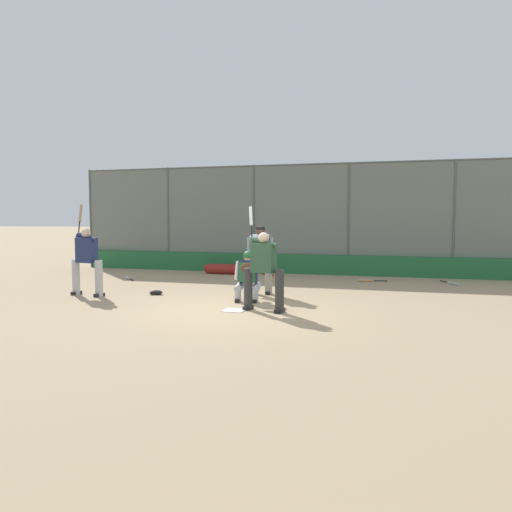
{
  "coord_description": "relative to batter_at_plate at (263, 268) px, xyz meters",
  "views": [
    {
      "loc": [
        -3.17,
        9.57,
        1.9
      ],
      "look_at": [
        -0.18,
        -1.0,
        1.05
      ],
      "focal_mm": 35.0,
      "sensor_mm": 36.0,
      "label": 1
    }
  ],
  "objects": [
    {
      "name": "spare_bat_near_backstop",
      "position": [
        1.46,
        -6.07,
        -0.84
      ],
      "size": [
        0.62,
        0.63,
        0.07
      ],
      "rotation": [
        0.0,
        0.0,
        2.35
      ],
      "color": "black",
      "rests_on": "ground_plane"
    },
    {
      "name": "ground_plane",
      "position": [
        0.58,
        0.11,
        -0.87
      ],
      "size": [
        160.0,
        160.0,
        0.0
      ],
      "primitive_type": "plane",
      "color": "tan"
    },
    {
      "name": "bleachers_beyond",
      "position": [
        2.48,
        -9.81,
        -0.29
      ],
      "size": [
        11.36,
        3.05,
        1.8
      ],
      "color": "slate",
      "rests_on": "ground_plane"
    },
    {
      "name": "spare_bat_by_padding",
      "position": [
        5.37,
        -3.94,
        -0.84
      ],
      "size": [
        0.64,
        0.65,
        0.07
      ],
      "rotation": [
        0.0,
        0.0,
        5.48
      ],
      "color": "black",
      "rests_on": "ground_plane"
    },
    {
      "name": "equipment_bag_dugout_side",
      "position": [
        3.06,
        -6.07,
        -0.71
      ],
      "size": [
        1.29,
        0.33,
        0.33
      ],
      "color": "maroon",
      "rests_on": "ground_plane"
    },
    {
      "name": "fielding_glove_on_dirt",
      "position": [
        3.1,
        -1.37,
        -0.82
      ],
      "size": [
        0.3,
        0.23,
        0.11
      ],
      "color": "black",
      "rests_on": "ground_plane"
    },
    {
      "name": "backstop_fence",
      "position": [
        0.58,
        -6.96,
        1.07
      ],
      "size": [
        16.31,
        0.08,
        3.7
      ],
      "color": "#515651",
      "rests_on": "ground_plane"
    },
    {
      "name": "umpire_home",
      "position": [
        0.65,
        -2.14,
        0.03
      ],
      "size": [
        0.69,
        0.42,
        1.68
      ],
      "rotation": [
        0.0,
        0.0,
        0.02
      ],
      "color": "gray",
      "rests_on": "ground_plane"
    },
    {
      "name": "catcher_behind_plate",
      "position": [
        0.65,
        -1.05,
        -0.28
      ],
      "size": [
        0.63,
        0.74,
        1.14
      ],
      "rotation": [
        0.0,
        0.0,
        0.13
      ],
      "color": "#B7B7BC",
      "rests_on": "ground_plane"
    },
    {
      "name": "spare_bat_first_base_side",
      "position": [
        -4.13,
        -5.38,
        -0.84
      ],
      "size": [
        0.47,
        0.82,
        0.07
      ],
      "rotation": [
        0.0,
        0.0,
        2.06
      ],
      "color": "black",
      "rests_on": "ground_plane"
    },
    {
      "name": "batter_on_deck",
      "position": [
        4.65,
        -0.79,
        0.02
      ],
      "size": [
        0.97,
        0.77,
        2.23
      ],
      "rotation": [
        0.0,
        0.0,
        -0.16
      ],
      "color": "#B7B7BC",
      "rests_on": "ground_plane"
    },
    {
      "name": "home_plate_marker",
      "position": [
        0.58,
        0.11,
        -0.87
      ],
      "size": [
        0.43,
        0.43,
        0.01
      ],
      "primitive_type": "cube",
      "color": "white",
      "rests_on": "ground_plane"
    },
    {
      "name": "spare_bat_third_base_side",
      "position": [
        -1.79,
        -5.35,
        -0.84
      ],
      "size": [
        0.86,
        0.15,
        0.07
      ],
      "rotation": [
        0.0,
        0.0,
        0.11
      ],
      "color": "black",
      "rests_on": "ground_plane"
    },
    {
      "name": "batter_at_plate",
      "position": [
        0.0,
        0.0,
        0.0
      ],
      "size": [
        0.91,
        0.77,
        2.14
      ],
      "rotation": [
        0.0,
        0.0,
        -0.22
      ],
      "color": "#333333",
      "rests_on": "ground_plane"
    },
    {
      "name": "padding_wall",
      "position": [
        0.58,
        -6.86,
        -0.55
      ],
      "size": [
        15.9,
        0.18,
        0.65
      ],
      "primitive_type": "cube",
      "color": "#236638",
      "rests_on": "ground_plane"
    }
  ]
}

